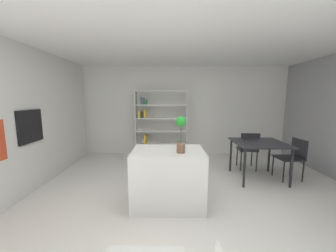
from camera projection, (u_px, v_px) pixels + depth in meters
name	position (u px, v px, depth m)	size (l,w,h in m)	color
ground_plane	(180.00, 207.00, 2.96)	(9.01, 9.01, 0.00)	silver
ceiling_slab	(182.00, 28.00, 2.60)	(6.56, 6.04, 0.06)	white
back_partition	(175.00, 111.00, 5.74)	(6.56, 0.06, 2.57)	white
built_in_oven	(30.00, 126.00, 3.35)	(0.06, 0.57, 0.57)	black
kitchen_island	(168.00, 177.00, 3.01)	(1.09, 0.73, 0.88)	silver
potted_plant_on_island	(181.00, 132.00, 2.76)	(0.15, 0.15, 0.53)	brown
open_bookshelf	(157.00, 126.00, 5.43)	(1.43, 0.34, 1.87)	white
dining_table	(259.00, 146.00, 3.94)	(0.99, 0.94, 0.78)	#232328
dining_chair_far	(248.00, 147.00, 4.46)	(0.45, 0.46, 0.89)	#232328
dining_chair_window_side	(293.00, 155.00, 3.97)	(0.49, 0.45, 0.84)	#232328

